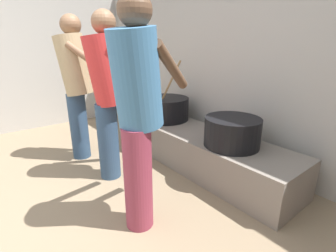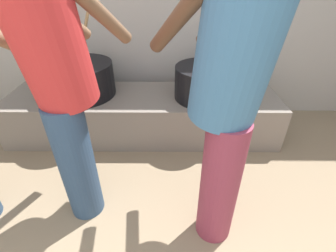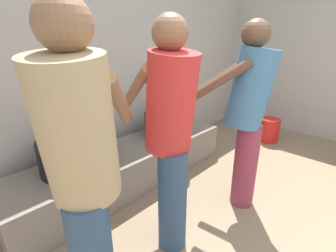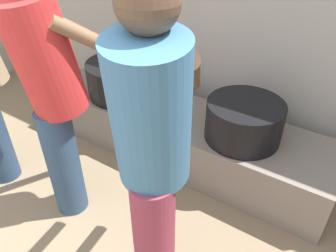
{
  "view_description": "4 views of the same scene",
  "coord_description": "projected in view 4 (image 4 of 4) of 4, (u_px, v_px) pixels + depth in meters",
  "views": [
    {
      "loc": [
        1.65,
        0.2,
        1.26
      ],
      "look_at": [
        0.09,
        1.44,
        0.61
      ],
      "focal_mm": 26.07,
      "sensor_mm": 36.0,
      "label": 1
    },
    {
      "loc": [
        0.08,
        0.1,
        1.31
      ],
      "look_at": [
        0.07,
        1.14,
        0.63
      ],
      "focal_mm": 25.72,
      "sensor_mm": 36.0,
      "label": 2
    },
    {
      "loc": [
        -1.47,
        0.2,
        1.42
      ],
      "look_at": [
        -0.17,
        1.43,
        0.77
      ],
      "focal_mm": 25.41,
      "sensor_mm": 36.0,
      "label": 3
    },
    {
      "loc": [
        0.92,
        0.2,
        1.71
      ],
      "look_at": [
        0.16,
        1.38,
        0.74
      ],
      "focal_mm": 34.7,
      "sensor_mm": 36.0,
      "label": 4
    }
  ],
  "objects": [
    {
      "name": "cooking_pot_main",
      "position": [
        123.0,
        78.0,
        2.65
      ],
      "size": [
        0.59,
        0.59,
        0.73
      ],
      "color": "black",
      "rests_on": "hearth_ledge"
    },
    {
      "name": "hearth_ledge",
      "position": [
        177.0,
        133.0,
        2.58
      ],
      "size": [
        2.37,
        0.6,
        0.39
      ],
      "primitive_type": "cube",
      "color": "slate",
      "rests_on": "ground_plane"
    },
    {
      "name": "block_enclosure_rear",
      "position": [
        235.0,
        7.0,
        2.37
      ],
      "size": [
        5.66,
        0.2,
        2.16
      ],
      "primitive_type": "cube",
      "color": "#ADA8A0",
      "rests_on": "ground_plane"
    },
    {
      "name": "cooking_pot_secondary",
      "position": [
        244.0,
        121.0,
        2.14
      ],
      "size": [
        0.51,
        0.51,
        0.27
      ],
      "color": "black",
      "rests_on": "hearth_ledge"
    },
    {
      "name": "cook_in_red_shirt",
      "position": [
        52.0,
        87.0,
        1.73
      ],
      "size": [
        0.51,
        0.72,
        1.56
      ],
      "color": "navy",
      "rests_on": "ground_plane"
    },
    {
      "name": "cook_in_blue_shirt",
      "position": [
        152.0,
        151.0,
        1.29
      ],
      "size": [
        0.57,
        0.73,
        1.57
      ],
      "color": "#8C3347",
      "rests_on": "ground_plane"
    }
  ]
}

